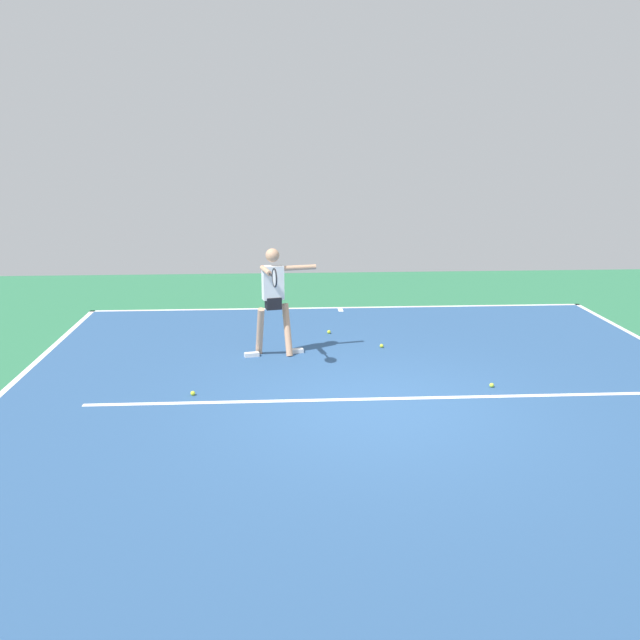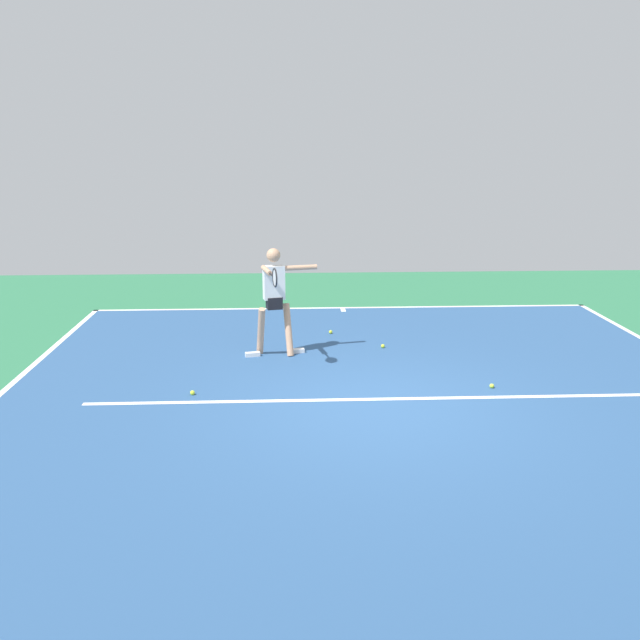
{
  "view_description": "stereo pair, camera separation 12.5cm",
  "coord_description": "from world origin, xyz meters",
  "px_view_note": "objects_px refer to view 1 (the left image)",
  "views": [
    {
      "loc": [
        1.28,
        8.6,
        3.41
      ],
      "look_at": [
        0.69,
        -1.23,
        0.9
      ],
      "focal_mm": 38.9,
      "sensor_mm": 36.0,
      "label": 1
    },
    {
      "loc": [
        1.15,
        8.6,
        3.41
      ],
      "look_at": [
        0.69,
        -1.23,
        0.9
      ],
      "focal_mm": 38.9,
      "sensor_mm": 36.0,
      "label": 2
    }
  ],
  "objects_px": {
    "tennis_ball_far_corner": "(284,315)",
    "tennis_ball_by_baseline": "(329,332)",
    "tennis_player": "(274,295)",
    "tennis_ball_centre_court": "(193,393)",
    "tennis_ball_near_service_line": "(382,346)",
    "tennis_ball_by_sideline": "(492,385)"
  },
  "relations": [
    {
      "from": "tennis_ball_by_baseline",
      "to": "tennis_player",
      "type": "bearing_deg",
      "value": 52.62
    },
    {
      "from": "tennis_player",
      "to": "tennis_ball_by_baseline",
      "type": "distance_m",
      "value": 1.92
    },
    {
      "from": "tennis_ball_far_corner",
      "to": "tennis_ball_by_sideline",
      "type": "height_order",
      "value": "same"
    },
    {
      "from": "tennis_ball_centre_court",
      "to": "tennis_ball_far_corner",
      "type": "height_order",
      "value": "same"
    },
    {
      "from": "tennis_ball_centre_court",
      "to": "tennis_ball_by_sideline",
      "type": "distance_m",
      "value": 4.27
    },
    {
      "from": "tennis_ball_by_sideline",
      "to": "tennis_ball_by_baseline",
      "type": "relative_size",
      "value": 1.0
    },
    {
      "from": "tennis_ball_by_sideline",
      "to": "tennis_ball_by_baseline",
      "type": "xyz_separation_m",
      "value": [
        2.14,
        -3.05,
        0.0
      ]
    },
    {
      "from": "tennis_player",
      "to": "tennis_ball_centre_court",
      "type": "height_order",
      "value": "tennis_player"
    },
    {
      "from": "tennis_ball_by_baseline",
      "to": "tennis_ball_by_sideline",
      "type": "bearing_deg",
      "value": 125.02
    },
    {
      "from": "tennis_ball_far_corner",
      "to": "tennis_ball_by_baseline",
      "type": "relative_size",
      "value": 1.0
    },
    {
      "from": "tennis_ball_centre_court",
      "to": "tennis_ball_near_service_line",
      "type": "xyz_separation_m",
      "value": [
        -2.97,
        -2.17,
        0.0
      ]
    },
    {
      "from": "tennis_ball_centre_court",
      "to": "tennis_ball_by_sideline",
      "type": "xyz_separation_m",
      "value": [
        -4.27,
        -0.08,
        0.0
      ]
    },
    {
      "from": "tennis_ball_centre_court",
      "to": "tennis_ball_by_baseline",
      "type": "xyz_separation_m",
      "value": [
        -2.13,
        -3.13,
        0.0
      ]
    },
    {
      "from": "tennis_ball_far_corner",
      "to": "tennis_ball_near_service_line",
      "type": "bearing_deg",
      "value": 125.65
    },
    {
      "from": "tennis_player",
      "to": "tennis_ball_by_baseline",
      "type": "bearing_deg",
      "value": -140.13
    },
    {
      "from": "tennis_player",
      "to": "tennis_ball_far_corner",
      "type": "xyz_separation_m",
      "value": [
        -0.18,
        -2.65,
        -1.0
      ]
    },
    {
      "from": "tennis_player",
      "to": "tennis_ball_near_service_line",
      "type": "relative_size",
      "value": 27.3
    },
    {
      "from": "tennis_ball_near_service_line",
      "to": "tennis_ball_by_sideline",
      "type": "xyz_separation_m",
      "value": [
        -1.29,
        2.08,
        0.0
      ]
    },
    {
      "from": "tennis_ball_centre_court",
      "to": "tennis_ball_by_baseline",
      "type": "distance_m",
      "value": 3.78
    },
    {
      "from": "tennis_ball_far_corner",
      "to": "tennis_player",
      "type": "bearing_deg",
      "value": 86.22
    },
    {
      "from": "tennis_ball_centre_court",
      "to": "tennis_ball_near_service_line",
      "type": "relative_size",
      "value": 1.0
    },
    {
      "from": "tennis_ball_centre_court",
      "to": "tennis_ball_by_sideline",
      "type": "bearing_deg",
      "value": -178.9
    }
  ]
}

